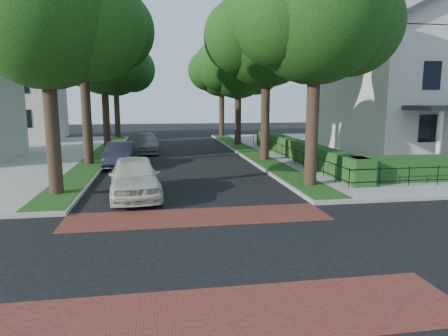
% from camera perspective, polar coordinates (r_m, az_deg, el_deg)
% --- Properties ---
extents(ground, '(120.00, 120.00, 0.00)m').
position_cam_1_polar(ground, '(10.82, -2.00, -11.80)').
color(ground, black).
rests_on(ground, ground).
extents(sidewalk_ne, '(30.00, 30.00, 0.15)m').
position_cam_1_polar(sidewalk_ne, '(35.87, 26.20, 2.44)').
color(sidewalk_ne, gray).
rests_on(sidewalk_ne, ground).
extents(crosswalk_far, '(9.00, 2.20, 0.01)m').
position_cam_1_polar(crosswalk_far, '(13.83, -3.69, -6.97)').
color(crosswalk_far, maroon).
rests_on(crosswalk_far, ground).
extents(crosswalk_near, '(9.00, 2.20, 0.01)m').
position_cam_1_polar(crosswalk_near, '(7.96, 1.11, -20.11)').
color(crosswalk_near, maroon).
rests_on(crosswalk_near, ground).
extents(grass_strip_ne, '(1.60, 29.80, 0.02)m').
position_cam_1_polar(grass_strip_ne, '(30.08, 3.60, 2.38)').
color(grass_strip_ne, '#1E4012').
rests_on(grass_strip_ne, sidewalk_ne).
extents(grass_strip_nw, '(1.60, 29.80, 0.02)m').
position_cam_1_polar(grass_strip_nw, '(29.63, -17.23, 1.85)').
color(grass_strip_nw, '#1E4012').
rests_on(grass_strip_nw, sidewalk_nw).
extents(tree_right_near, '(7.75, 6.67, 10.66)m').
position_cam_1_polar(tree_right_near, '(18.90, 13.06, 20.60)').
color(tree_right_near, black).
rests_on(tree_right_near, sidewalk_ne).
extents(tree_right_mid, '(8.25, 7.09, 11.22)m').
position_cam_1_polar(tree_right_mid, '(26.47, 6.21, 18.35)').
color(tree_right_mid, black).
rests_on(tree_right_mid, sidewalk_ne).
extents(tree_right_far, '(7.25, 6.23, 9.74)m').
position_cam_1_polar(tree_right_far, '(35.02, 2.13, 14.47)').
color(tree_right_far, black).
rests_on(tree_right_far, sidewalk_ne).
extents(tree_right_back, '(7.50, 6.45, 10.20)m').
position_cam_1_polar(tree_right_back, '(43.89, -0.25, 13.97)').
color(tree_right_back, black).
rests_on(tree_right_back, sidewalk_ne).
extents(tree_left_near, '(7.50, 6.45, 10.20)m').
position_cam_1_polar(tree_left_near, '(18.02, -23.81, 19.45)').
color(tree_left_near, black).
rests_on(tree_left_near, sidewalk_nw).
extents(tree_left_mid, '(8.00, 6.88, 11.48)m').
position_cam_1_polar(tree_left_mid, '(25.95, -19.37, 18.86)').
color(tree_left_mid, black).
rests_on(tree_left_mid, sidewalk_nw).
extents(tree_left_far, '(7.00, 6.02, 9.86)m').
position_cam_1_polar(tree_left_far, '(34.61, -16.65, 14.50)').
color(tree_left_far, black).
rests_on(tree_left_far, sidewalk_nw).
extents(tree_left_back, '(7.75, 6.66, 10.44)m').
position_cam_1_polar(tree_left_back, '(43.56, -15.13, 13.87)').
color(tree_left_back, black).
rests_on(tree_left_back, sidewalk_nw).
extents(hedge_main_road, '(1.00, 18.00, 1.20)m').
position_cam_1_polar(hedge_main_road, '(26.74, 10.39, 2.60)').
color(hedge_main_road, '#163E15').
rests_on(hedge_main_road, sidewalk_ne).
extents(fence_main_road, '(0.06, 18.00, 0.90)m').
position_cam_1_polar(fence_main_road, '(26.50, 8.75, 2.26)').
color(fence_main_road, black).
rests_on(fence_main_road, sidewalk_ne).
extents(house_victorian, '(13.00, 13.05, 12.48)m').
position_cam_1_polar(house_victorian, '(32.06, 27.27, 12.29)').
color(house_victorian, beige).
rests_on(house_victorian, sidewalk_ne).
extents(house_left_far, '(10.00, 9.00, 10.14)m').
position_cam_1_polar(house_left_far, '(44.35, -28.44, 9.90)').
color(house_left_far, beige).
rests_on(house_left_far, sidewalk_nw).
extents(parked_car_front, '(2.42, 5.09, 1.68)m').
position_cam_1_polar(parked_car_front, '(16.83, -12.66, -1.26)').
color(parked_car_front, silver).
rests_on(parked_car_front, ground).
extents(parked_car_middle, '(1.65, 4.49, 1.47)m').
position_cam_1_polar(parked_car_middle, '(24.78, -14.61, 1.86)').
color(parked_car_middle, black).
rests_on(parked_car_middle, ground).
extents(parked_car_rear, '(2.07, 5.07, 1.47)m').
position_cam_1_polar(parked_car_rear, '(31.13, -11.19, 3.52)').
color(parked_car_rear, gray).
rests_on(parked_car_rear, ground).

